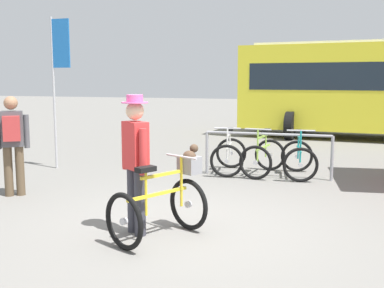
{
  "coord_description": "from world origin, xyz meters",
  "views": [
    {
      "loc": [
        2.07,
        -5.54,
        1.91
      ],
      "look_at": [
        -0.02,
        0.7,
        1.0
      ],
      "focal_mm": 43.96,
      "sensor_mm": 36.0,
      "label": 1
    }
  ],
  "objects": [
    {
      "name": "ground_plane",
      "position": [
        0.0,
        0.0,
        0.0
      ],
      "size": [
        80.0,
        80.0,
        0.0
      ],
      "primitive_type": "plane",
      "color": "slate"
    },
    {
      "name": "person_with_featured_bike",
      "position": [
        -0.39,
        -0.39,
        0.95
      ],
      "size": [
        0.45,
        0.37,
        1.72
      ],
      "color": "#383842",
      "rests_on": "ground"
    },
    {
      "name": "racked_bike_lime",
      "position": [
        0.46,
        3.74,
        0.37
      ],
      "size": [
        0.78,
        1.17,
        0.97
      ],
      "color": "black",
      "rests_on": "ground"
    },
    {
      "name": "banner_flag",
      "position": [
        -3.77,
        3.03,
        2.23
      ],
      "size": [
        0.45,
        0.05,
        3.2
      ],
      "color": "#B2B2B7",
      "rests_on": "ground"
    },
    {
      "name": "pedestrian_with_backpack",
      "position": [
        -3.11,
        0.71,
        0.94
      ],
      "size": [
        0.48,
        0.45,
        1.64
      ],
      "color": "brown",
      "rests_on": "ground"
    },
    {
      "name": "bike_rack_rail",
      "position": [
        0.57,
        3.56,
        0.64
      ],
      "size": [
        2.51,
        0.12,
        0.88
      ],
      "color": "#99999E",
      "rests_on": "ground"
    },
    {
      "name": "featured_bicycle",
      "position": [
        0.0,
        -0.39,
        0.49
      ],
      "size": [
        1.07,
        1.26,
        1.09
      ],
      "color": "black",
      "rests_on": "ground"
    },
    {
      "name": "racked_bike_white",
      "position": [
        -0.24,
        3.72,
        0.37
      ],
      "size": [
        0.82,
        1.21,
        0.98
      ],
      "color": "black",
      "rests_on": "ground"
    },
    {
      "name": "racked_bike_teal",
      "position": [
        1.16,
        3.76,
        0.37
      ],
      "size": [
        0.83,
        1.19,
        0.97
      ],
      "color": "black",
      "rests_on": "ground"
    }
  ]
}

